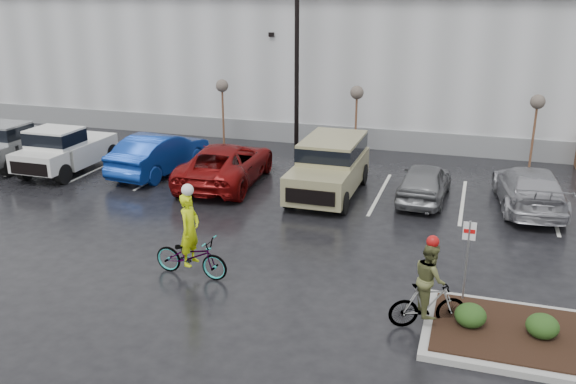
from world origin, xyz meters
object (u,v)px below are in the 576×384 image
(car_blue, at_px, (160,153))
(car_far_silver, at_px, (529,188))
(sapling_west, at_px, (222,89))
(car_red, at_px, (226,164))
(lamppost, at_px, (297,28))
(pickup_silver, at_px, (19,141))
(cyclist_hivis, at_px, (191,248))
(car_grey, at_px, (424,182))
(pickup_white, at_px, (70,147))
(suv_tan, at_px, (329,168))
(fire_lane_sign, at_px, (467,252))
(cyclist_olive, at_px, (428,294))
(sapling_east, at_px, (537,106))
(sapling_mid, at_px, (357,96))

(car_blue, bearing_deg, car_far_silver, -173.33)
(sapling_west, height_order, car_red, sapling_west)
(car_far_silver, bearing_deg, lamppost, -28.33)
(pickup_silver, relative_size, cyclist_hivis, 2.01)
(lamppost, height_order, car_grey, lamppost)
(car_red, relative_size, car_grey, 1.41)
(pickup_white, height_order, car_red, pickup_white)
(suv_tan, bearing_deg, fire_lane_sign, -53.97)
(car_blue, xyz_separation_m, car_far_silver, (14.34, 0.09, -0.11))
(lamppost, distance_m, pickup_white, 10.81)
(fire_lane_sign, xyz_separation_m, cyclist_olive, (-0.75, -1.24, -0.58))
(cyclist_olive, bearing_deg, sapling_east, -33.98)
(fire_lane_sign, height_order, car_red, fire_lane_sign)
(car_far_silver, bearing_deg, sapling_mid, -40.73)
(suv_tan, bearing_deg, car_blue, 174.68)
(car_blue, bearing_deg, cyclist_hivis, 129.82)
(cyclist_hivis, bearing_deg, car_red, 20.43)
(car_red, height_order, cyclist_hivis, cyclist_hivis)
(car_grey, relative_size, car_far_silver, 0.80)
(pickup_white, relative_size, car_grey, 1.28)
(sapling_east, height_order, car_far_silver, sapling_east)
(lamppost, height_order, sapling_east, lamppost)
(lamppost, relative_size, pickup_white, 1.77)
(pickup_white, xyz_separation_m, cyclist_olive, (15.53, -8.27, -0.16))
(lamppost, xyz_separation_m, pickup_white, (-8.47, -4.78, -4.71))
(suv_tan, bearing_deg, sapling_west, 139.24)
(car_blue, bearing_deg, car_grey, -174.53)
(sapling_west, distance_m, car_grey, 11.57)
(suv_tan, distance_m, cyclist_olive, 9.38)
(fire_lane_sign, distance_m, car_grey, 7.79)
(car_blue, height_order, cyclist_olive, cyclist_olive)
(sapling_mid, height_order, car_far_silver, sapling_mid)
(car_blue, relative_size, cyclist_hivis, 1.97)
(pickup_white, relative_size, suv_tan, 1.02)
(suv_tan, bearing_deg, cyclist_olive, -62.14)
(car_red, height_order, cyclist_olive, cyclist_olive)
(sapling_mid, xyz_separation_m, pickup_white, (-10.97, -5.78, -1.75))
(sapling_mid, bearing_deg, car_far_silver, -34.78)
(car_grey, bearing_deg, lamppost, -31.90)
(sapling_west, distance_m, suv_tan, 8.97)
(sapling_west, relative_size, suv_tan, 0.63)
(sapling_mid, distance_m, pickup_silver, 14.92)
(sapling_west, bearing_deg, car_far_silver, -20.02)
(car_far_silver, bearing_deg, sapling_east, -99.73)
(sapling_mid, bearing_deg, pickup_white, -152.24)
(sapling_west, bearing_deg, car_blue, -97.49)
(sapling_east, distance_m, pickup_white, 19.43)
(sapling_east, bearing_deg, lamppost, -174.29)
(sapling_mid, bearing_deg, pickup_silver, -157.83)
(sapling_west, xyz_separation_m, suv_tan, (6.67, -5.75, -1.70))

